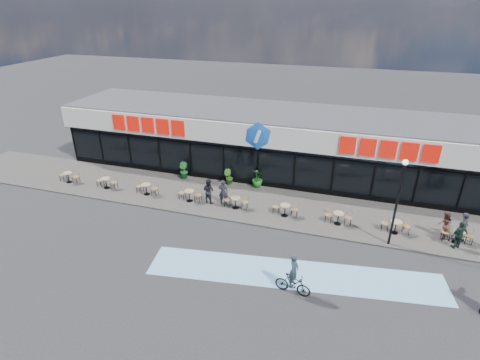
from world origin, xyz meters
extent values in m
plane|color=#28282B|center=(0.00, 0.00, 0.00)|extent=(120.00, 120.00, 0.00)
cube|color=#4E4B45|center=(0.00, 4.50, 0.05)|extent=(44.00, 5.00, 0.10)
cube|color=#7EC6EF|center=(4.00, -1.50, 0.01)|extent=(14.17, 4.13, 0.01)
cube|color=black|center=(0.00, 10.00, 1.50)|extent=(30.00, 6.00, 3.00)
cube|color=silver|center=(0.00, 9.85, 3.75)|extent=(30.60, 6.30, 1.50)
cube|color=#47474C|center=(0.00, 10.00, 4.55)|extent=(30.60, 6.30, 0.10)
cube|color=#0E3C9C|center=(0.00, 6.96, 3.05)|extent=(30.60, 0.08, 0.18)
cube|color=black|center=(0.00, 6.97, 2.65)|extent=(30.00, 0.06, 0.08)
cube|color=black|center=(0.00, 6.98, 0.20)|extent=(30.00, 0.10, 0.40)
cube|color=red|center=(-8.00, 6.70, 3.80)|extent=(5.63, 0.18, 1.10)
cube|color=red|center=(8.00, 6.70, 3.80)|extent=(5.63, 0.18, 1.10)
ellipsoid|color=blue|center=(0.00, 6.70, 3.80)|extent=(1.90, 0.24, 1.90)
cylinder|color=black|center=(-15.00, 6.97, 1.50)|extent=(0.10, 0.10, 3.00)
cylinder|color=black|center=(-12.50, 6.97, 1.50)|extent=(0.10, 0.10, 3.00)
cylinder|color=black|center=(-10.00, 6.97, 1.50)|extent=(0.10, 0.10, 3.00)
cylinder|color=black|center=(-7.50, 6.97, 1.50)|extent=(0.10, 0.10, 3.00)
cylinder|color=black|center=(-5.00, 6.97, 1.50)|extent=(0.10, 0.10, 3.00)
cylinder|color=black|center=(-2.50, 6.97, 1.50)|extent=(0.10, 0.10, 3.00)
cylinder|color=black|center=(0.00, 6.97, 1.50)|extent=(0.10, 0.10, 3.00)
cylinder|color=black|center=(2.50, 6.97, 1.50)|extent=(0.10, 0.10, 3.00)
cylinder|color=black|center=(5.00, 6.97, 1.50)|extent=(0.10, 0.10, 3.00)
cylinder|color=black|center=(7.50, 6.97, 1.50)|extent=(0.10, 0.10, 3.00)
cylinder|color=black|center=(10.00, 6.97, 1.50)|extent=(0.10, 0.10, 3.00)
cylinder|color=black|center=(12.50, 6.97, 1.50)|extent=(0.10, 0.10, 3.00)
cylinder|color=black|center=(8.41, 2.30, 2.41)|extent=(0.12, 0.12, 4.61)
sphere|color=#FFF2CC|center=(8.41, 2.30, 4.81)|extent=(0.28, 0.28, 0.28)
cylinder|color=tan|center=(-12.91, 3.48, 0.82)|extent=(0.60, 0.60, 0.04)
cylinder|color=black|center=(-12.91, 3.48, 0.47)|extent=(0.06, 0.06, 0.70)
cylinder|color=black|center=(-12.91, 3.48, 0.11)|extent=(0.40, 0.40, 0.02)
cylinder|color=tan|center=(-9.81, 3.48, 0.82)|extent=(0.60, 0.60, 0.04)
cylinder|color=black|center=(-9.81, 3.48, 0.47)|extent=(0.06, 0.06, 0.70)
cylinder|color=black|center=(-9.81, 3.48, 0.11)|extent=(0.40, 0.40, 0.02)
cylinder|color=tan|center=(-6.71, 3.48, 0.82)|extent=(0.60, 0.60, 0.04)
cylinder|color=black|center=(-6.71, 3.48, 0.47)|extent=(0.06, 0.06, 0.70)
cylinder|color=black|center=(-6.71, 3.48, 0.11)|extent=(0.40, 0.40, 0.02)
cylinder|color=tan|center=(-3.61, 3.48, 0.82)|extent=(0.60, 0.60, 0.04)
cylinder|color=black|center=(-3.61, 3.48, 0.47)|extent=(0.06, 0.06, 0.70)
cylinder|color=black|center=(-3.61, 3.48, 0.11)|extent=(0.40, 0.40, 0.02)
cylinder|color=tan|center=(-0.52, 3.48, 0.82)|extent=(0.60, 0.60, 0.04)
cylinder|color=black|center=(-0.52, 3.48, 0.47)|extent=(0.06, 0.06, 0.70)
cylinder|color=black|center=(-0.52, 3.48, 0.11)|extent=(0.40, 0.40, 0.02)
cylinder|color=tan|center=(2.58, 3.48, 0.82)|extent=(0.60, 0.60, 0.04)
cylinder|color=black|center=(2.58, 3.48, 0.47)|extent=(0.06, 0.06, 0.70)
cylinder|color=black|center=(2.58, 3.48, 0.11)|extent=(0.40, 0.40, 0.02)
cylinder|color=tan|center=(5.68, 3.48, 0.82)|extent=(0.60, 0.60, 0.04)
cylinder|color=black|center=(5.68, 3.48, 0.47)|extent=(0.06, 0.06, 0.70)
cylinder|color=black|center=(5.68, 3.48, 0.11)|extent=(0.40, 0.40, 0.02)
cylinder|color=tan|center=(8.78, 3.48, 0.82)|extent=(0.60, 0.60, 0.04)
cylinder|color=black|center=(8.78, 3.48, 0.47)|extent=(0.06, 0.06, 0.70)
cylinder|color=black|center=(8.78, 3.48, 0.11)|extent=(0.40, 0.40, 0.02)
cylinder|color=tan|center=(11.88, 3.48, 0.82)|extent=(0.60, 0.60, 0.04)
cylinder|color=black|center=(11.88, 3.48, 0.47)|extent=(0.06, 0.06, 0.70)
cylinder|color=black|center=(11.88, 3.48, 0.11)|extent=(0.40, 0.40, 0.02)
imported|color=#1A5E24|center=(-5.39, 6.46, 0.72)|extent=(0.86, 0.81, 1.23)
imported|color=#2E5E1B|center=(-1.99, 6.51, 0.66)|extent=(0.64, 0.53, 1.11)
imported|color=#1D651D|center=(0.01, 6.74, 0.74)|extent=(0.92, 0.92, 1.27)
imported|color=black|center=(-1.41, 3.79, 0.94)|extent=(0.66, 0.48, 1.67)
imported|color=black|center=(-2.38, 3.73, 0.91)|extent=(0.92, 0.80, 1.62)
imported|color=brown|center=(11.18, 3.74, 0.90)|extent=(0.79, 0.91, 1.60)
imported|color=#222129|center=(12.11, 3.75, 0.95)|extent=(0.57, 0.71, 1.70)
imported|color=black|center=(11.76, 2.94, 0.90)|extent=(1.00, 0.80, 1.59)
imported|color=black|center=(4.13, -2.77, 0.49)|extent=(1.70, 0.72, 0.99)
imported|color=#2A3742|center=(4.13, -2.77, 1.26)|extent=(0.48, 0.65, 1.62)
camera|label=1|loc=(5.67, -15.71, 11.86)|focal=28.00mm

